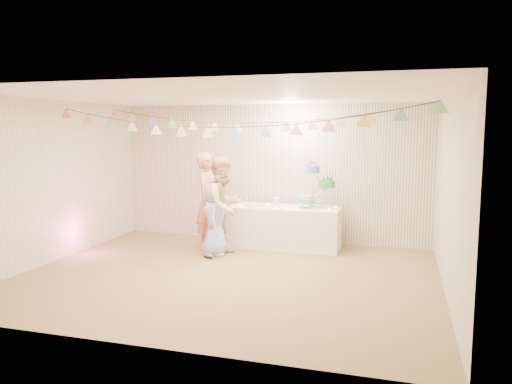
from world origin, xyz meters
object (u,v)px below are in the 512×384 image
(cake_stand, at_px, (316,186))
(person_adult_a, at_px, (208,201))
(person_adult_b, at_px, (224,206))
(person_child, at_px, (215,219))
(table, at_px, (285,227))

(cake_stand, relative_size, person_adult_a, 0.45)
(person_adult_b, bearing_deg, person_adult_a, 71.69)
(cake_stand, xyz_separation_m, person_child, (-1.56, -0.95, -0.51))
(person_adult_a, relative_size, person_adult_b, 1.03)
(table, bearing_deg, person_child, -138.19)
(table, xyz_separation_m, cake_stand, (0.55, 0.05, 0.76))
(table, height_order, person_child, person_child)
(person_adult_a, bearing_deg, table, -67.46)
(table, relative_size, cake_stand, 2.57)
(table, distance_m, person_adult_a, 1.46)
(person_child, bearing_deg, person_adult_b, -78.56)
(table, bearing_deg, cake_stand, 5.19)
(table, relative_size, person_adult_a, 1.14)
(person_adult_a, relative_size, person_child, 1.38)
(person_adult_a, height_order, person_adult_b, person_adult_a)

